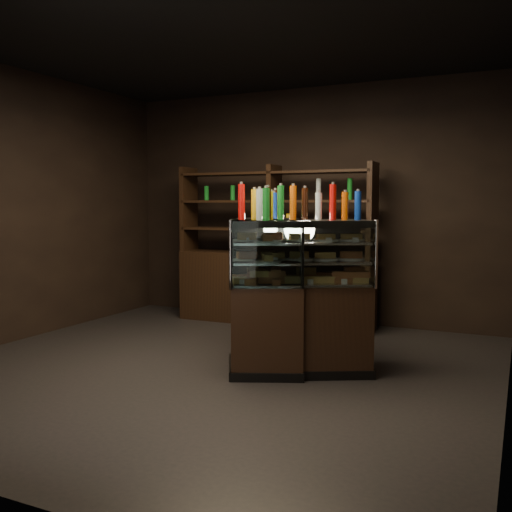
# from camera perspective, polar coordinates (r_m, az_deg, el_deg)

# --- Properties ---
(ground) EXTENTS (5.00, 5.00, 0.00)m
(ground) POSITION_cam_1_polar(r_m,az_deg,el_deg) (5.40, -4.42, -11.11)
(ground) COLOR black
(ground) RESTS_ON ground
(room_shell) EXTENTS (5.02, 5.02, 3.01)m
(room_shell) POSITION_cam_1_polar(r_m,az_deg,el_deg) (5.20, -4.57, 9.90)
(room_shell) COLOR black
(room_shell) RESTS_ON ground
(display_case) EXTENTS (1.62, 1.42, 1.38)m
(display_case) POSITION_cam_1_polar(r_m,az_deg,el_deg) (5.33, 2.70, -6.15)
(display_case) COLOR black
(display_case) RESTS_ON ground
(food_display) EXTENTS (1.25, 1.15, 0.43)m
(food_display) POSITION_cam_1_polar(r_m,az_deg,el_deg) (5.25, 2.69, 0.03)
(food_display) COLOR #B36D40
(food_display) RESTS_ON display_case
(bottles_top) EXTENTS (1.09, 1.01, 0.30)m
(bottles_top) POSITION_cam_1_polar(r_m,az_deg,el_deg) (5.23, 2.76, 5.23)
(bottles_top) COLOR black
(bottles_top) RESTS_ON display_case
(potted_conifer) EXTENTS (0.41, 0.41, 0.87)m
(potted_conifer) POSITION_cam_1_polar(r_m,az_deg,el_deg) (5.30, 3.45, -5.86)
(potted_conifer) COLOR black
(potted_conifer) RESTS_ON ground
(back_shelving) EXTENTS (2.54, 0.46, 2.00)m
(back_shelving) POSITION_cam_1_polar(r_m,az_deg,el_deg) (7.19, 1.80, -2.08)
(back_shelving) COLOR black
(back_shelving) RESTS_ON ground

